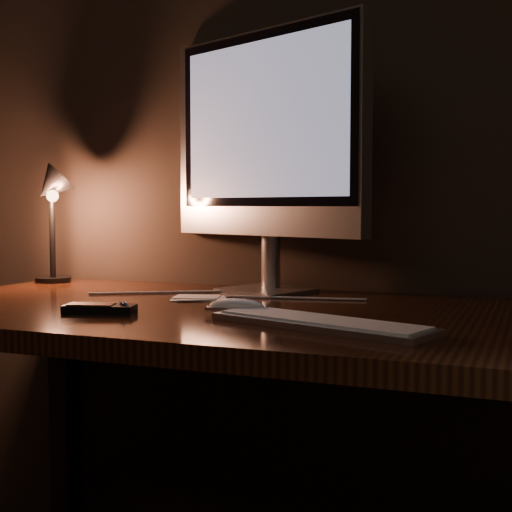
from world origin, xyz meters
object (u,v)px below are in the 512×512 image
at_px(mouse, 237,308).
at_px(media_remote, 100,308).
at_px(desk, 283,366).
at_px(keyboard, 321,323).
at_px(monitor, 265,139).
at_px(desk_lamp, 52,203).

bearing_deg(mouse, media_remote, -166.71).
height_order(desk, media_remote, media_remote).
bearing_deg(keyboard, monitor, 140.31).
height_order(desk, mouse, mouse).
bearing_deg(monitor, desk_lamp, -154.31).
bearing_deg(monitor, media_remote, -89.32).
bearing_deg(monitor, desk, -36.78).
height_order(keyboard, mouse, mouse).
bearing_deg(monitor, keyboard, -35.04).
bearing_deg(mouse, keyboard, -30.15).
xyz_separation_m(mouse, media_remote, (-0.25, -0.09, -0.00)).
height_order(mouse, media_remote, media_remote).
relative_size(mouse, desk_lamp, 0.34).
distance_m(desk, desk_lamp, 0.81).
distance_m(keyboard, desk_lamp, 0.97).
height_order(keyboard, media_remote, media_remote).
relative_size(desk, keyboard, 3.93).
distance_m(media_remote, desk_lamp, 0.62).
xyz_separation_m(monitor, media_remote, (-0.18, -0.43, -0.36)).
height_order(desk, monitor, monitor).
bearing_deg(keyboard, mouse, 174.96).
height_order(mouse, desk_lamp, desk_lamp).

